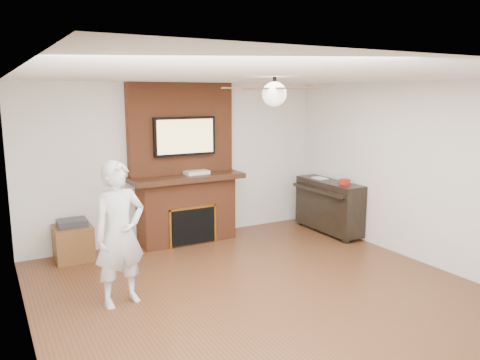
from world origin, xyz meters
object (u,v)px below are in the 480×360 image
person (120,234)px  side_table (73,241)px  fireplace (185,179)px  piano (329,205)px

person → side_table: person is taller
person → side_table: (-0.22, 1.74, -0.54)m
fireplace → person: bearing=-130.0°
piano → side_table: bearing=170.4°
fireplace → piano: (2.28, -0.78, -0.52)m
side_table → piano: (4.02, -0.71, 0.21)m
side_table → person: bearing=-82.5°
fireplace → person: 2.37m
fireplace → piano: bearing=-18.8°
fireplace → side_table: (-1.74, -0.07, -0.73)m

